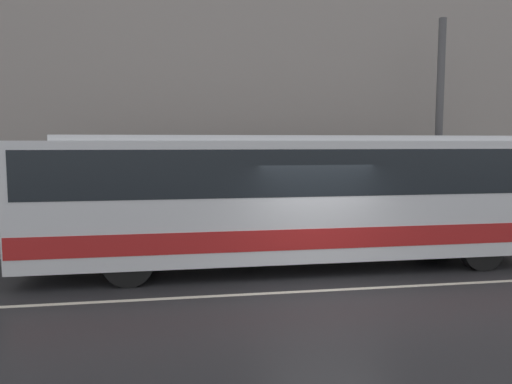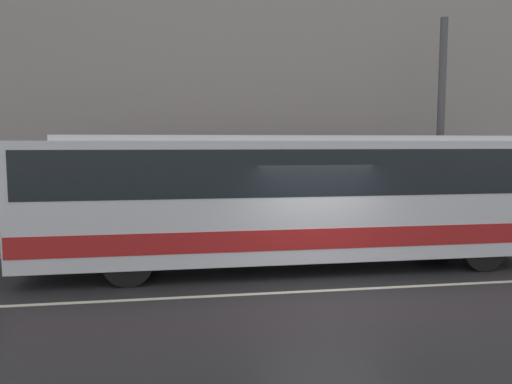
# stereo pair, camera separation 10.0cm
# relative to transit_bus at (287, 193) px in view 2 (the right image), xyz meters

# --- Properties ---
(ground_plane) EXTENTS (60.00, 60.00, 0.00)m
(ground_plane) POSITION_rel_transit_bus_xyz_m (0.35, -2.07, -1.77)
(ground_plane) COLOR #262628
(sidewalk) EXTENTS (60.00, 2.49, 0.14)m
(sidewalk) POSITION_rel_transit_bus_xyz_m (0.35, 3.17, -1.70)
(sidewalk) COLOR #A09E99
(sidewalk) RESTS_ON ground_plane
(building_facade) EXTENTS (60.00, 0.35, 11.92)m
(building_facade) POSITION_rel_transit_bus_xyz_m (0.35, 4.56, 3.99)
(building_facade) COLOR gray
(building_facade) RESTS_ON ground_plane
(lane_stripe) EXTENTS (54.00, 0.14, 0.01)m
(lane_stripe) POSITION_rel_transit_bus_xyz_m (0.35, -2.07, -1.76)
(lane_stripe) COLOR beige
(lane_stripe) RESTS_ON ground_plane
(transit_bus) EXTENTS (12.05, 2.56, 3.14)m
(transit_bus) POSITION_rel_transit_bus_xyz_m (0.00, 0.00, 0.00)
(transit_bus) COLOR silver
(transit_bus) RESTS_ON ground_plane
(utility_pole_near) EXTENTS (0.23, 0.23, 6.55)m
(utility_pole_near) POSITION_rel_transit_bus_xyz_m (5.36, 2.66, 1.64)
(utility_pole_near) COLOR #4C4C4F
(utility_pole_near) RESTS_ON sidewalk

